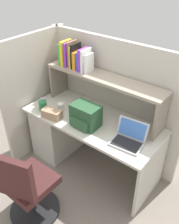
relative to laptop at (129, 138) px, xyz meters
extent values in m
plane|color=slate|center=(-0.53, 0.10, -0.78)|extent=(8.00, 8.00, 0.00)
cube|color=beige|center=(-0.53, 0.10, -0.07)|extent=(1.60, 0.70, 0.03)
cube|color=beige|center=(-1.08, 0.10, -0.43)|extent=(0.40, 0.64, 0.70)
cube|color=beige|center=(0.25, 0.10, -0.43)|extent=(0.03, 0.64, 0.70)
cube|color=#BCB5A8|center=(-0.53, 0.48, -0.01)|extent=(1.84, 0.05, 1.55)
cube|color=#BCB5A8|center=(-1.38, 0.05, -0.01)|extent=(0.05, 1.06, 1.55)
cube|color=gray|center=(-1.23, 0.30, 0.16)|extent=(0.03, 0.28, 0.42)
cube|color=gray|center=(0.17, 0.30, 0.16)|extent=(0.03, 0.28, 0.42)
cube|color=gray|center=(-0.53, 0.30, 0.38)|extent=(1.44, 0.28, 0.03)
cube|color=orange|center=(-1.14, 0.30, 0.52)|extent=(0.02, 0.13, 0.23)
cube|color=green|center=(-1.10, 0.30, 0.53)|extent=(0.03, 0.17, 0.25)
cube|color=yellow|center=(-1.06, 0.29, 0.54)|extent=(0.04, 0.17, 0.29)
cube|color=purple|center=(-1.02, 0.30, 0.54)|extent=(0.03, 0.17, 0.28)
cube|color=olive|center=(-0.98, 0.31, 0.55)|extent=(0.02, 0.16, 0.29)
cube|color=yellow|center=(-0.95, 0.30, 0.52)|extent=(0.02, 0.15, 0.24)
cube|color=black|center=(-0.92, 0.30, 0.54)|extent=(0.03, 0.16, 0.28)
cube|color=orange|center=(-0.89, 0.30, 0.50)|extent=(0.04, 0.17, 0.20)
cube|color=blue|center=(-0.84, 0.29, 0.50)|extent=(0.02, 0.15, 0.21)
cube|color=purple|center=(-0.81, 0.29, 0.52)|extent=(0.04, 0.16, 0.25)
cube|color=white|center=(-0.77, 0.29, 0.53)|extent=(0.02, 0.17, 0.25)
cube|color=white|center=(-0.73, 0.29, 0.50)|extent=(0.03, 0.14, 0.21)
cube|color=#B7BABF|center=(0.00, -0.04, -0.04)|extent=(0.33, 0.25, 0.02)
cube|color=black|center=(0.01, -0.05, -0.03)|extent=(0.29, 0.20, 0.00)
cube|color=#B7BABF|center=(-0.01, 0.07, 0.07)|extent=(0.32, 0.10, 0.19)
cube|color=#3F72CC|center=(-0.01, 0.07, 0.07)|extent=(0.28, 0.08, 0.16)
cube|color=#264C2D|center=(-0.51, -0.04, 0.07)|extent=(0.30, 0.20, 0.25)
cube|color=#2B5734|center=(-0.51, -0.14, 0.02)|extent=(0.22, 0.04, 0.11)
cube|color=silver|center=(-1.25, 0.01, -0.03)|extent=(0.10, 0.12, 0.03)
cylinder|color=white|center=(-0.92, 0.00, 0.00)|extent=(0.08, 0.08, 0.10)
cube|color=#9E7F60|center=(-0.90, -0.16, 0.00)|extent=(0.24, 0.16, 0.10)
cylinder|color=#26723F|center=(-1.09, -0.12, 0.01)|extent=(0.10, 0.10, 0.12)
cylinder|color=black|center=(-0.60, -0.80, -0.76)|extent=(0.52, 0.52, 0.04)
cylinder|color=#262628|center=(-0.60, -0.80, -0.54)|extent=(0.05, 0.05, 0.41)
cube|color=#3F1E1E|center=(-0.60, -0.80, -0.33)|extent=(0.44, 0.44, 0.08)
cube|color=#3F1E1E|center=(-0.54, -0.99, -0.07)|extent=(0.40, 0.17, 0.44)
camera|label=1|loc=(0.86, -1.72, 1.56)|focal=39.90mm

